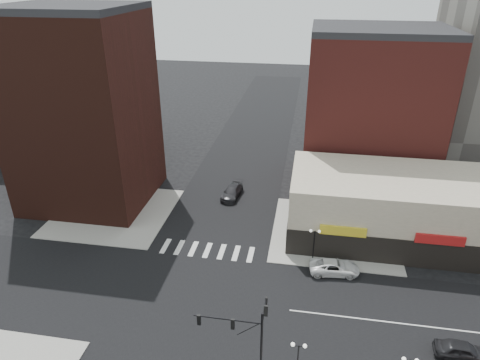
# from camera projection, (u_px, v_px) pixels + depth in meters

# --- Properties ---
(ground) EXTENTS (240.00, 240.00, 0.00)m
(ground) POSITION_uv_depth(u_px,v_px,m) (189.00, 298.00, 42.56)
(ground) COLOR black
(ground) RESTS_ON ground
(road_ew) EXTENTS (200.00, 14.00, 0.02)m
(road_ew) POSITION_uv_depth(u_px,v_px,m) (189.00, 298.00, 42.56)
(road_ew) COLOR black
(road_ew) RESTS_ON ground
(road_ns) EXTENTS (14.00, 200.00, 0.02)m
(road_ns) POSITION_uv_depth(u_px,v_px,m) (189.00, 298.00, 42.56)
(road_ns) COLOR black
(road_ns) RESTS_ON ground
(sidewalk_nw) EXTENTS (15.00, 15.00, 0.12)m
(sidewalk_nw) POSITION_uv_depth(u_px,v_px,m) (114.00, 212.00, 57.55)
(sidewalk_nw) COLOR gray
(sidewalk_nw) RESTS_ON ground
(sidewalk_ne) EXTENTS (15.00, 15.00, 0.12)m
(sidewalk_ne) POSITION_uv_depth(u_px,v_px,m) (333.00, 232.00, 53.17)
(sidewalk_ne) COLOR gray
(sidewalk_ne) RESTS_ON ground
(building_nw) EXTENTS (16.00, 15.00, 25.00)m
(building_nw) POSITION_uv_depth(u_px,v_px,m) (83.00, 113.00, 56.27)
(building_nw) COLOR #361811
(building_nw) RESTS_ON ground
(building_nw_low) EXTENTS (20.00, 18.00, 12.00)m
(building_nw_low) POSITION_uv_depth(u_px,v_px,m) (64.00, 119.00, 74.81)
(building_nw_low) COLOR #361811
(building_nw_low) RESTS_ON ground
(building_ne_midrise) EXTENTS (18.00, 15.00, 22.00)m
(building_ne_midrise) POSITION_uv_depth(u_px,v_px,m) (370.00, 113.00, 60.93)
(building_ne_midrise) COLOR maroon
(building_ne_midrise) RESTS_ON ground
(building_ne_row) EXTENTS (24.20, 12.20, 8.00)m
(building_ne_row) POSITION_uv_depth(u_px,v_px,m) (391.00, 212.00, 51.20)
(building_ne_row) COLOR beige
(building_ne_row) RESTS_ON ground
(traffic_signal) EXTENTS (5.59, 3.09, 7.77)m
(traffic_signal) POSITION_uv_depth(u_px,v_px,m) (250.00, 329.00, 32.35)
(traffic_signal) COLOR black
(traffic_signal) RESTS_ON ground
(street_lamp_se_a) EXTENTS (1.22, 0.32, 4.16)m
(street_lamp_se_a) POSITION_uv_depth(u_px,v_px,m) (298.00, 353.00, 32.37)
(street_lamp_se_a) COLOR black
(street_lamp_se_a) RESTS_ON sidewalk_se
(street_lamp_ne) EXTENTS (1.22, 0.32, 4.16)m
(street_lamp_ne) POSITION_uv_depth(u_px,v_px,m) (314.00, 237.00, 46.37)
(street_lamp_ne) COLOR black
(street_lamp_ne) RESTS_ON sidewalk_ne
(white_suv) EXTENTS (5.55, 3.00, 1.48)m
(white_suv) POSITION_uv_depth(u_px,v_px,m) (334.00, 267.00, 45.82)
(white_suv) COLOR white
(white_suv) RESTS_ON ground
(dark_sedan_east) EXTENTS (4.64, 2.05, 1.55)m
(dark_sedan_east) POSITION_uv_depth(u_px,v_px,m) (463.00, 351.00, 35.72)
(dark_sedan_east) COLOR black
(dark_sedan_east) RESTS_ON ground
(dark_sedan_north) EXTENTS (2.85, 5.66, 1.58)m
(dark_sedan_north) POSITION_uv_depth(u_px,v_px,m) (232.00, 192.00, 61.27)
(dark_sedan_north) COLOR black
(dark_sedan_north) RESTS_ON ground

